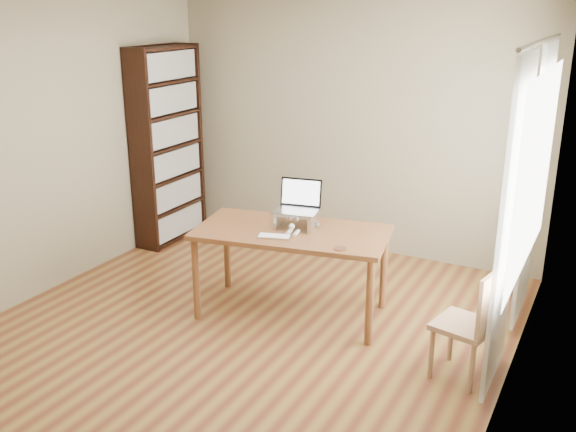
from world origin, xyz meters
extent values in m
cube|color=brown|center=(0.00, 0.00, -0.01)|extent=(4.00, 4.50, 0.02)
cube|color=gray|center=(0.00, 2.26, 1.30)|extent=(4.00, 0.02, 2.60)
cube|color=gray|center=(-2.01, 0.00, 1.30)|extent=(0.02, 4.50, 2.60)
cube|color=gray|center=(2.01, 0.00, 1.30)|extent=(0.02, 4.50, 2.60)
cube|color=white|center=(1.98, 0.80, 1.40)|extent=(0.01, 1.80, 1.40)
cube|color=black|center=(-1.84, 1.12, 1.05)|extent=(0.30, 0.04, 2.10)
cube|color=black|center=(-1.84, 1.98, 1.05)|extent=(0.30, 0.04, 2.10)
cube|color=black|center=(-1.98, 1.55, 1.05)|extent=(0.02, 0.90, 2.10)
cube|color=black|center=(-1.84, 1.55, 0.03)|extent=(0.30, 0.84, 0.02)
cube|color=black|center=(-1.81, 1.55, 0.20)|extent=(0.20, 0.78, 0.28)
cube|color=black|center=(-1.84, 1.55, 0.37)|extent=(0.30, 0.84, 0.03)
cube|color=black|center=(-1.81, 1.55, 0.54)|extent=(0.20, 0.78, 0.28)
cube|color=black|center=(-1.84, 1.55, 0.71)|extent=(0.30, 0.84, 0.02)
cube|color=black|center=(-1.81, 1.55, 0.88)|extent=(0.20, 0.78, 0.28)
cube|color=black|center=(-1.84, 1.55, 1.05)|extent=(0.30, 0.84, 0.02)
cube|color=black|center=(-1.81, 1.55, 1.22)|extent=(0.20, 0.78, 0.28)
cube|color=black|center=(-1.84, 1.55, 1.39)|extent=(0.30, 0.84, 0.02)
cube|color=black|center=(-1.81, 1.55, 1.56)|extent=(0.20, 0.78, 0.28)
cube|color=black|center=(-1.84, 1.55, 1.73)|extent=(0.30, 0.84, 0.02)
cube|color=black|center=(-1.81, 1.55, 1.90)|extent=(0.20, 0.78, 0.28)
cube|color=black|center=(-1.84, 1.55, 2.07)|extent=(0.30, 0.84, 0.03)
cube|color=white|center=(1.92, 0.25, 1.15)|extent=(0.03, 0.70, 2.20)
cube|color=white|center=(1.92, 1.35, 1.15)|extent=(0.03, 0.70, 2.20)
cylinder|color=#BBBEC0|center=(1.92, 0.80, 2.28)|extent=(0.03, 1.90, 0.03)
cube|color=brown|center=(0.20, 0.54, 0.73)|extent=(1.68, 1.05, 0.04)
cylinder|color=brown|center=(-0.52, 0.87, 0.35)|extent=(0.06, 0.06, 0.71)
cylinder|color=brown|center=(0.92, 0.87, 0.35)|extent=(0.06, 0.06, 0.71)
cylinder|color=brown|center=(-0.52, 0.21, 0.35)|extent=(0.06, 0.06, 0.71)
cylinder|color=brown|center=(0.92, 0.21, 0.35)|extent=(0.06, 0.06, 0.71)
cube|color=#BBBEC0|center=(0.05, 0.62, 0.81)|extent=(0.03, 0.25, 0.12)
cube|color=#BBBEC0|center=(0.34, 0.62, 0.81)|extent=(0.03, 0.25, 0.12)
cube|color=#BBBEC0|center=(0.20, 0.62, 0.88)|extent=(0.32, 0.25, 0.01)
cube|color=#BBBEC0|center=(0.20, 0.62, 0.89)|extent=(0.39, 0.30, 0.02)
cube|color=black|center=(0.20, 0.77, 1.01)|extent=(0.35, 0.11, 0.23)
cube|color=white|center=(0.20, 0.76, 1.01)|extent=(0.32, 0.10, 0.20)
cube|color=#BBBEC0|center=(0.16, 0.32, 0.76)|extent=(0.29, 0.19, 0.02)
cube|color=white|center=(0.16, 0.32, 0.77)|extent=(0.26, 0.16, 0.00)
cylinder|color=brown|center=(0.72, 0.34, 0.75)|extent=(0.11, 0.11, 0.01)
ellipsoid|color=#484138|center=(0.23, 0.65, 0.82)|extent=(0.18, 0.41, 0.14)
ellipsoid|color=#484138|center=(0.23, 0.76, 0.82)|extent=(0.16, 0.17, 0.13)
ellipsoid|color=#484138|center=(0.23, 0.46, 0.84)|extent=(0.11, 0.10, 0.10)
ellipsoid|color=silver|center=(0.23, 0.50, 0.80)|extent=(0.10, 0.10, 0.09)
sphere|color=silver|center=(0.23, 0.43, 0.83)|extent=(0.05, 0.05, 0.05)
cone|color=#484138|center=(0.20, 0.47, 0.89)|extent=(0.03, 0.04, 0.05)
cone|color=#484138|center=(0.26, 0.47, 0.89)|extent=(0.03, 0.04, 0.05)
cylinder|color=silver|center=(0.20, 0.45, 0.77)|extent=(0.03, 0.10, 0.03)
cylinder|color=silver|center=(0.26, 0.45, 0.77)|extent=(0.03, 0.10, 0.03)
cylinder|color=#484138|center=(0.32, 0.78, 0.77)|extent=(0.15, 0.22, 0.03)
cube|color=tan|center=(1.70, 0.24, 0.40)|extent=(0.44, 0.44, 0.04)
cylinder|color=tan|center=(1.55, 0.09, 0.20)|extent=(0.04, 0.04, 0.40)
cylinder|color=tan|center=(1.85, 0.09, 0.20)|extent=(0.04, 0.04, 0.40)
cylinder|color=tan|center=(1.55, 0.39, 0.20)|extent=(0.04, 0.04, 0.40)
cylinder|color=tan|center=(1.85, 0.39, 0.20)|extent=(0.04, 0.04, 0.40)
cube|color=tan|center=(1.87, 0.24, 0.62)|extent=(0.10, 0.35, 0.44)
camera|label=1|loc=(2.48, -3.83, 2.53)|focal=40.00mm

